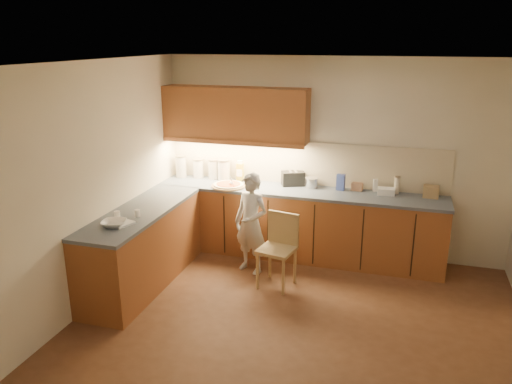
# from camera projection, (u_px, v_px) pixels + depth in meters

# --- Properties ---
(room) EXTENTS (4.54, 4.50, 2.62)m
(room) POSITION_uv_depth(u_px,v_px,m) (301.00, 166.00, 4.60)
(room) COLOR #512F1B
(room) RESTS_ON ground
(l_counter) EXTENTS (3.77, 2.62, 0.92)m
(l_counter) POSITION_uv_depth(u_px,v_px,m) (248.00, 230.00, 6.36)
(l_counter) COLOR brown
(l_counter) RESTS_ON ground
(backsplash) EXTENTS (3.75, 0.02, 0.58)m
(backsplash) POSITION_uv_depth(u_px,v_px,m) (303.00, 163.00, 6.66)
(backsplash) COLOR beige
(backsplash) RESTS_ON l_counter
(upper_cabinets) EXTENTS (1.95, 0.36, 0.73)m
(upper_cabinets) POSITION_uv_depth(u_px,v_px,m) (235.00, 114.00, 6.57)
(upper_cabinets) COLOR brown
(upper_cabinets) RESTS_ON ground
(pizza_on_board) EXTENTS (0.45, 0.45, 0.18)m
(pizza_on_board) POSITION_uv_depth(u_px,v_px,m) (229.00, 185.00, 6.61)
(pizza_on_board) COLOR #A07E50
(pizza_on_board) RESTS_ON l_counter
(child) EXTENTS (0.54, 0.44, 1.26)m
(child) POSITION_uv_depth(u_px,v_px,m) (251.00, 223.00, 6.12)
(child) COLOR silver
(child) RESTS_ON ground
(wooden_chair) EXTENTS (0.46, 0.46, 0.87)m
(wooden_chair) POSITION_uv_depth(u_px,v_px,m) (279.00, 244.00, 5.83)
(wooden_chair) COLOR tan
(wooden_chair) RESTS_ON ground
(mixing_bowl) EXTENTS (0.31, 0.31, 0.06)m
(mixing_bowl) POSITION_uv_depth(u_px,v_px,m) (114.00, 224.00, 5.22)
(mixing_bowl) COLOR white
(mixing_bowl) RESTS_ON l_counter
(canister_a) EXTENTS (0.16, 0.16, 0.31)m
(canister_a) POSITION_uv_depth(u_px,v_px,m) (181.00, 166.00, 7.04)
(canister_a) COLOR beige
(canister_a) RESTS_ON l_counter
(canister_b) EXTENTS (0.15, 0.15, 0.27)m
(canister_b) POSITION_uv_depth(u_px,v_px,m) (198.00, 168.00, 7.02)
(canister_b) COLOR white
(canister_b) RESTS_ON l_counter
(canister_c) EXTENTS (0.15, 0.15, 0.28)m
(canister_c) POSITION_uv_depth(u_px,v_px,m) (213.00, 169.00, 6.96)
(canister_c) COLOR beige
(canister_c) RESTS_ON l_counter
(canister_d) EXTENTS (0.18, 0.18, 0.29)m
(canister_d) POSITION_uv_depth(u_px,v_px,m) (224.00, 170.00, 6.89)
(canister_d) COLOR beige
(canister_d) RESTS_ON l_counter
(oil_jug) EXTENTS (0.10, 0.08, 0.29)m
(oil_jug) POSITION_uv_depth(u_px,v_px,m) (240.00, 172.00, 6.84)
(oil_jug) COLOR gold
(oil_jug) RESTS_ON l_counter
(toaster) EXTENTS (0.34, 0.27, 0.19)m
(toaster) POSITION_uv_depth(u_px,v_px,m) (293.00, 178.00, 6.65)
(toaster) COLOR black
(toaster) RESTS_ON l_counter
(steel_pot) EXTENTS (0.18, 0.18, 0.14)m
(steel_pot) POSITION_uv_depth(u_px,v_px,m) (312.00, 183.00, 6.56)
(steel_pot) COLOR #B9B9BE
(steel_pot) RESTS_ON l_counter
(blue_box) EXTENTS (0.11, 0.09, 0.21)m
(blue_box) POSITION_uv_depth(u_px,v_px,m) (341.00, 182.00, 6.44)
(blue_box) COLOR #33469B
(blue_box) RESTS_ON l_counter
(card_box_a) EXTENTS (0.15, 0.12, 0.10)m
(card_box_a) POSITION_uv_depth(u_px,v_px,m) (357.00, 187.00, 6.45)
(card_box_a) COLOR tan
(card_box_a) RESTS_ON l_counter
(white_bottle) EXTENTS (0.07, 0.07, 0.16)m
(white_bottle) POSITION_uv_depth(u_px,v_px,m) (375.00, 185.00, 6.39)
(white_bottle) COLOR silver
(white_bottle) RESTS_ON l_counter
(flat_pack) EXTENTS (0.22, 0.16, 0.08)m
(flat_pack) POSITION_uv_depth(u_px,v_px,m) (386.00, 191.00, 6.27)
(flat_pack) COLOR white
(flat_pack) RESTS_ON l_counter
(tall_jar) EXTENTS (0.07, 0.07, 0.23)m
(tall_jar) POSITION_uv_depth(u_px,v_px,m) (397.00, 185.00, 6.28)
(tall_jar) COLOR silver
(tall_jar) RESTS_ON l_counter
(card_box_b) EXTENTS (0.19, 0.16, 0.15)m
(card_box_b) POSITION_uv_depth(u_px,v_px,m) (431.00, 192.00, 6.16)
(card_box_b) COLOR tan
(card_box_b) RESTS_ON l_counter
(dough_cloth) EXTENTS (0.35, 0.31, 0.02)m
(dough_cloth) POSITION_uv_depth(u_px,v_px,m) (118.00, 223.00, 5.30)
(dough_cloth) COLOR white
(dough_cloth) RESTS_ON l_counter
(spice_jar_a) EXTENTS (0.08, 0.08, 0.09)m
(spice_jar_a) POSITION_uv_depth(u_px,v_px,m) (117.00, 215.00, 5.43)
(spice_jar_a) COLOR white
(spice_jar_a) RESTS_ON l_counter
(spice_jar_b) EXTENTS (0.07, 0.07, 0.08)m
(spice_jar_b) POSITION_uv_depth(u_px,v_px,m) (137.00, 213.00, 5.50)
(spice_jar_b) COLOR white
(spice_jar_b) RESTS_ON l_counter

